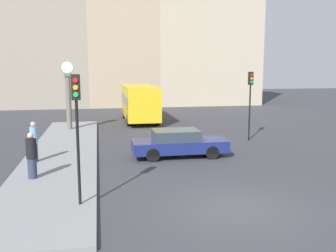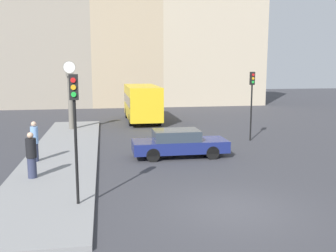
{
  "view_description": "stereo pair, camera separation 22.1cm",
  "coord_description": "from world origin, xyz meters",
  "px_view_note": "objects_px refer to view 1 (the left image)",
  "views": [
    {
      "loc": [
        -4.1,
        -10.48,
        4.36
      ],
      "look_at": [
        -1.1,
        5.55,
        1.78
      ],
      "focal_mm": 40.0,
      "sensor_mm": 36.0,
      "label": 1
    },
    {
      "loc": [
        -3.89,
        -10.52,
        4.36
      ],
      "look_at": [
        -1.1,
        5.55,
        1.78
      ],
      "focal_mm": 40.0,
      "sensor_mm": 36.0,
      "label": 2
    }
  ],
  "objects_px": {
    "street_clock": "(68,97)",
    "pedestrian_black_jacket": "(32,156)",
    "pedestrian_blue_stripe": "(34,142)",
    "sedan_car": "(178,143)",
    "bus_distant": "(140,101)",
    "traffic_light_far": "(250,92)",
    "traffic_light_near": "(77,113)"
  },
  "relations": [
    {
      "from": "street_clock",
      "to": "pedestrian_black_jacket",
      "type": "xyz_separation_m",
      "value": [
        -0.57,
        -11.56,
        -1.33
      ]
    },
    {
      "from": "pedestrian_blue_stripe",
      "to": "sedan_car",
      "type": "bearing_deg",
      "value": 2.97
    },
    {
      "from": "bus_distant",
      "to": "street_clock",
      "type": "xyz_separation_m",
      "value": [
        -5.25,
        -3.8,
        0.73
      ]
    },
    {
      "from": "sedan_car",
      "to": "street_clock",
      "type": "bearing_deg",
      "value": 123.95
    },
    {
      "from": "traffic_light_far",
      "to": "pedestrian_blue_stripe",
      "type": "height_order",
      "value": "traffic_light_far"
    },
    {
      "from": "bus_distant",
      "to": "pedestrian_black_jacket",
      "type": "distance_m",
      "value": 16.43
    },
    {
      "from": "sedan_car",
      "to": "traffic_light_near",
      "type": "height_order",
      "value": "traffic_light_near"
    },
    {
      "from": "traffic_light_far",
      "to": "traffic_light_near",
      "type": "bearing_deg",
      "value": -135.24
    },
    {
      "from": "traffic_light_far",
      "to": "street_clock",
      "type": "distance_m",
      "value": 12.04
    },
    {
      "from": "sedan_car",
      "to": "traffic_light_far",
      "type": "height_order",
      "value": "traffic_light_far"
    },
    {
      "from": "traffic_light_near",
      "to": "traffic_light_far",
      "type": "xyz_separation_m",
      "value": [
        9.48,
        9.4,
        -0.1
      ]
    },
    {
      "from": "bus_distant",
      "to": "traffic_light_far",
      "type": "height_order",
      "value": "traffic_light_far"
    },
    {
      "from": "bus_distant",
      "to": "traffic_light_near",
      "type": "distance_m",
      "value": 18.94
    },
    {
      "from": "pedestrian_black_jacket",
      "to": "traffic_light_near",
      "type": "bearing_deg",
      "value": -58.69
    },
    {
      "from": "bus_distant",
      "to": "street_clock",
      "type": "bearing_deg",
      "value": -144.11
    },
    {
      "from": "traffic_light_far",
      "to": "pedestrian_black_jacket",
      "type": "bearing_deg",
      "value": -151.1
    },
    {
      "from": "bus_distant",
      "to": "pedestrian_black_jacket",
      "type": "relative_size",
      "value": 4.06
    },
    {
      "from": "street_clock",
      "to": "sedan_car",
      "type": "bearing_deg",
      "value": -56.05
    },
    {
      "from": "street_clock",
      "to": "traffic_light_near",
      "type": "bearing_deg",
      "value": -84.82
    },
    {
      "from": "sedan_car",
      "to": "traffic_light_far",
      "type": "xyz_separation_m",
      "value": [
        5.04,
        3.3,
        2.22
      ]
    },
    {
      "from": "sedan_car",
      "to": "bus_distant",
      "type": "height_order",
      "value": "bus_distant"
    },
    {
      "from": "bus_distant",
      "to": "pedestrian_blue_stripe",
      "type": "distance_m",
      "value": 14.14
    },
    {
      "from": "street_clock",
      "to": "pedestrian_black_jacket",
      "type": "distance_m",
      "value": 11.65
    },
    {
      "from": "bus_distant",
      "to": "street_clock",
      "type": "distance_m",
      "value": 6.52
    },
    {
      "from": "traffic_light_near",
      "to": "street_clock",
      "type": "height_order",
      "value": "street_clock"
    },
    {
      "from": "traffic_light_far",
      "to": "pedestrian_blue_stripe",
      "type": "bearing_deg",
      "value": -162.7
    },
    {
      "from": "bus_distant",
      "to": "pedestrian_black_jacket",
      "type": "height_order",
      "value": "bus_distant"
    },
    {
      "from": "pedestrian_blue_stripe",
      "to": "traffic_light_near",
      "type": "bearing_deg",
      "value": -68.89
    },
    {
      "from": "sedan_car",
      "to": "traffic_light_near",
      "type": "xyz_separation_m",
      "value": [
        -4.44,
        -6.1,
        2.32
      ]
    },
    {
      "from": "sedan_car",
      "to": "pedestrian_black_jacket",
      "type": "xyz_separation_m",
      "value": [
        -6.34,
        -2.98,
        0.35
      ]
    },
    {
      "from": "bus_distant",
      "to": "pedestrian_blue_stripe",
      "type": "bearing_deg",
      "value": -115.76
    },
    {
      "from": "street_clock",
      "to": "pedestrian_black_jacket",
      "type": "bearing_deg",
      "value": -92.81
    }
  ]
}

